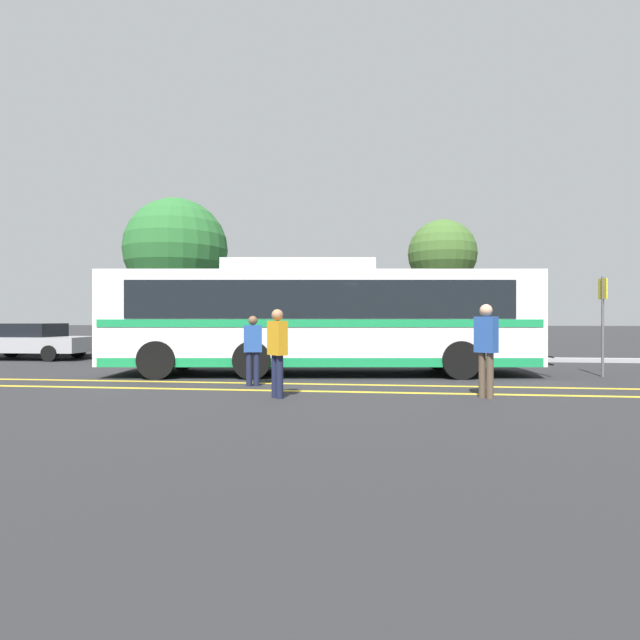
{
  "coord_description": "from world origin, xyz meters",
  "views": [
    {
      "loc": [
        1.82,
        -14.09,
        1.56
      ],
      "look_at": [
        0.12,
        -0.01,
        1.54
      ],
      "focal_mm": 28.0,
      "sensor_mm": 36.0,
      "label": 1
    }
  ],
  "objects_px": {
    "pedestrian_0": "(277,347)",
    "tree_1": "(442,254)",
    "parked_car_1": "(188,341)",
    "parked_car_0": "(30,341)",
    "tree_0": "(176,250)",
    "pedestrian_2": "(253,346)",
    "bus_stop_sign": "(603,314)",
    "pedestrian_1": "(486,344)",
    "transit_bus": "(319,316)"
  },
  "relations": [
    {
      "from": "parked_car_1",
      "to": "pedestrian_0",
      "type": "bearing_deg",
      "value": 30.6
    },
    {
      "from": "pedestrian_0",
      "to": "tree_1",
      "type": "bearing_deg",
      "value": -63.98
    },
    {
      "from": "parked_car_0",
      "to": "tree_0",
      "type": "relative_size",
      "value": 0.67
    },
    {
      "from": "parked_car_0",
      "to": "pedestrian_2",
      "type": "height_order",
      "value": "pedestrian_2"
    },
    {
      "from": "pedestrian_1",
      "to": "tree_1",
      "type": "bearing_deg",
      "value": 129.81
    },
    {
      "from": "pedestrian_1",
      "to": "tree_1",
      "type": "xyz_separation_m",
      "value": [
        0.8,
        13.56,
        3.51
      ]
    },
    {
      "from": "transit_bus",
      "to": "pedestrian_2",
      "type": "relative_size",
      "value": 7.5
    },
    {
      "from": "parked_car_1",
      "to": "bus_stop_sign",
      "type": "relative_size",
      "value": 1.63
    },
    {
      "from": "parked_car_0",
      "to": "tree_0",
      "type": "bearing_deg",
      "value": -49.38
    },
    {
      "from": "pedestrian_1",
      "to": "tree_0",
      "type": "height_order",
      "value": "tree_0"
    },
    {
      "from": "parked_car_1",
      "to": "tree_0",
      "type": "bearing_deg",
      "value": -153.47
    },
    {
      "from": "transit_bus",
      "to": "pedestrian_1",
      "type": "bearing_deg",
      "value": 37.41
    },
    {
      "from": "parked_car_1",
      "to": "tree_1",
      "type": "height_order",
      "value": "tree_1"
    },
    {
      "from": "tree_0",
      "to": "pedestrian_1",
      "type": "bearing_deg",
      "value": -45.69
    },
    {
      "from": "tree_0",
      "to": "pedestrian_2",
      "type": "bearing_deg",
      "value": -58.86
    },
    {
      "from": "parked_car_0",
      "to": "transit_bus",
      "type": "bearing_deg",
      "value": -109.48
    },
    {
      "from": "parked_car_1",
      "to": "tree_0",
      "type": "distance_m",
      "value": 6.16
    },
    {
      "from": "pedestrian_0",
      "to": "bus_stop_sign",
      "type": "distance_m",
      "value": 9.29
    },
    {
      "from": "pedestrian_0",
      "to": "parked_car_0",
      "type": "bearing_deg",
      "value": 9.78
    },
    {
      "from": "pedestrian_1",
      "to": "bus_stop_sign",
      "type": "distance_m",
      "value": 5.73
    },
    {
      "from": "pedestrian_2",
      "to": "bus_stop_sign",
      "type": "xyz_separation_m",
      "value": [
        8.95,
        2.95,
        0.78
      ]
    },
    {
      "from": "parked_car_1",
      "to": "pedestrian_2",
      "type": "xyz_separation_m",
      "value": [
        4.07,
        -6.26,
        0.16
      ]
    },
    {
      "from": "parked_car_0",
      "to": "pedestrian_2",
      "type": "xyz_separation_m",
      "value": [
        10.59,
        -6.53,
        0.22
      ]
    },
    {
      "from": "transit_bus",
      "to": "pedestrian_0",
      "type": "bearing_deg",
      "value": -10.87
    },
    {
      "from": "parked_car_0",
      "to": "parked_car_1",
      "type": "xyz_separation_m",
      "value": [
        6.52,
        -0.26,
        0.06
      ]
    },
    {
      "from": "tree_0",
      "to": "tree_1",
      "type": "relative_size",
      "value": 1.14
    },
    {
      "from": "parked_car_1",
      "to": "parked_car_0",
      "type": "bearing_deg",
      "value": -93.93
    },
    {
      "from": "parked_car_1",
      "to": "pedestrian_1",
      "type": "height_order",
      "value": "pedestrian_1"
    },
    {
      "from": "parked_car_0",
      "to": "tree_0",
      "type": "xyz_separation_m",
      "value": [
        4.29,
        3.89,
        4.02
      ]
    },
    {
      "from": "parked_car_0",
      "to": "pedestrian_0",
      "type": "bearing_deg",
      "value": -127.04
    },
    {
      "from": "pedestrian_0",
      "to": "pedestrian_2",
      "type": "height_order",
      "value": "pedestrian_0"
    },
    {
      "from": "pedestrian_1",
      "to": "pedestrian_2",
      "type": "relative_size",
      "value": 1.13
    },
    {
      "from": "parked_car_0",
      "to": "tree_1",
      "type": "xyz_separation_m",
      "value": [
        16.43,
        5.84,
        3.88
      ]
    },
    {
      "from": "pedestrian_2",
      "to": "bus_stop_sign",
      "type": "height_order",
      "value": "bus_stop_sign"
    },
    {
      "from": "pedestrian_0",
      "to": "tree_1",
      "type": "relative_size",
      "value": 0.28
    },
    {
      "from": "parked_car_0",
      "to": "pedestrian_0",
      "type": "height_order",
      "value": "pedestrian_0"
    },
    {
      "from": "tree_1",
      "to": "transit_bus",
      "type": "bearing_deg",
      "value": -115.44
    },
    {
      "from": "parked_car_0",
      "to": "tree_0",
      "type": "distance_m",
      "value": 7.05
    },
    {
      "from": "bus_stop_sign",
      "to": "tree_0",
      "type": "bearing_deg",
      "value": -122.96
    },
    {
      "from": "parked_car_0",
      "to": "pedestrian_1",
      "type": "relative_size",
      "value": 2.53
    },
    {
      "from": "tree_1",
      "to": "pedestrian_1",
      "type": "bearing_deg",
      "value": -93.36
    },
    {
      "from": "transit_bus",
      "to": "tree_0",
      "type": "xyz_separation_m",
      "value": [
        -7.54,
        7.72,
        3.08
      ]
    },
    {
      "from": "parked_car_0",
      "to": "pedestrian_1",
      "type": "bearing_deg",
      "value": -117.85
    },
    {
      "from": "pedestrian_0",
      "to": "parked_car_1",
      "type": "bearing_deg",
      "value": -12.54
    },
    {
      "from": "transit_bus",
      "to": "bus_stop_sign",
      "type": "relative_size",
      "value": 4.53
    },
    {
      "from": "parked_car_0",
      "to": "parked_car_1",
      "type": "height_order",
      "value": "parked_car_1"
    },
    {
      "from": "parked_car_0",
      "to": "tree_1",
      "type": "distance_m",
      "value": 17.86
    },
    {
      "from": "pedestrian_2",
      "to": "bus_stop_sign",
      "type": "bearing_deg",
      "value": 4.06
    },
    {
      "from": "transit_bus",
      "to": "pedestrian_0",
      "type": "xyz_separation_m",
      "value": [
        -0.31,
        -4.39,
        -0.64
      ]
    },
    {
      "from": "parked_car_1",
      "to": "tree_1",
      "type": "xyz_separation_m",
      "value": [
        9.91,
        6.1,
        3.82
      ]
    }
  ]
}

